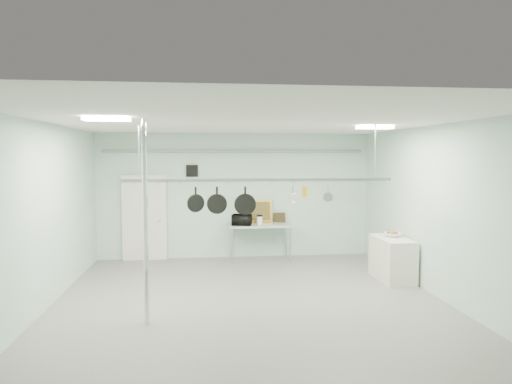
{
  "coord_description": "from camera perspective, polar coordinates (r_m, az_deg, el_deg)",
  "views": [
    {
      "loc": [
        -0.79,
        -7.72,
        2.62
      ],
      "look_at": [
        0.2,
        1.0,
        1.93
      ],
      "focal_mm": 32.0,
      "sensor_mm": 36.0,
      "label": 1
    }
  ],
  "objects": [
    {
      "name": "fruit_cluster",
      "position": [
        10.21,
        16.7,
        -4.91
      ],
      "size": [
        0.24,
        0.24,
        0.09
      ],
      "primitive_type": null,
      "color": "#9C260E",
      "rests_on": "fruit_bowl"
    },
    {
      "name": "skillet_left",
      "position": [
        8.05,
        -7.54,
        -0.91
      ],
      "size": [
        0.32,
        0.17,
        0.44
      ],
      "primitive_type": null,
      "rotation": [
        0.0,
        0.0,
        0.36
      ],
      "color": "black",
      "rests_on": "pot_rack"
    },
    {
      "name": "saucepan",
      "position": [
        8.35,
        8.99,
        -0.27
      ],
      "size": [
        0.18,
        0.13,
        0.3
      ],
      "primitive_type": null,
      "rotation": [
        0.0,
        0.0,
        0.15
      ],
      "color": "silver",
      "rests_on": "pot_rack"
    },
    {
      "name": "microwave",
      "position": [
        11.38,
        -1.77,
        -3.5
      ],
      "size": [
        0.54,
        0.43,
        0.27
      ],
      "primitive_type": "imported",
      "rotation": [
        0.0,
        0.0,
        2.9
      ],
      "color": "black",
      "rests_on": "prep_table"
    },
    {
      "name": "pot_rack",
      "position": [
        8.09,
        0.56,
        1.73
      ],
      "size": [
        4.8,
        0.06,
        1.0
      ],
      "color": "#B7B7BC",
      "rests_on": "ceiling"
    },
    {
      "name": "right_wall",
      "position": [
        8.88,
        22.4,
        -2.43
      ],
      "size": [
        0.02,
        8.0,
        3.2
      ],
      "primitive_type": "cube",
      "color": "silver",
      "rests_on": "floor"
    },
    {
      "name": "light_panel_left",
      "position": [
        7.08,
        -18.16,
        8.66
      ],
      "size": [
        0.65,
        0.3,
        0.05
      ],
      "primitive_type": "cube",
      "color": "white",
      "rests_on": "ceiling"
    },
    {
      "name": "chrome_pole",
      "position": [
        7.25,
        -13.65,
        -3.71
      ],
      "size": [
        0.08,
        0.08,
        3.2
      ],
      "primitive_type": "cylinder",
      "color": "silver",
      "rests_on": "floor"
    },
    {
      "name": "prep_table",
      "position": [
        11.54,
        0.52,
        -4.42
      ],
      "size": [
        1.6,
        0.7,
        0.91
      ],
      "color": "#9EBAA8",
      "rests_on": "floor"
    },
    {
      "name": "floor",
      "position": [
        8.19,
        -0.62,
        -14.16
      ],
      "size": [
        8.0,
        8.0,
        0.0
      ],
      "primitive_type": "plane",
      "color": "gray",
      "rests_on": "ground"
    },
    {
      "name": "fruit_bowl",
      "position": [
        10.22,
        16.69,
        -5.13
      ],
      "size": [
        0.44,
        0.44,
        0.09
      ],
      "primitive_type": "imported",
      "rotation": [
        0.0,
        0.0,
        -0.28
      ],
      "color": "white",
      "rests_on": "side_cabinet"
    },
    {
      "name": "light_panel_right",
      "position": [
        8.92,
        14.62,
        7.82
      ],
      "size": [
        0.65,
        0.3,
        0.05
      ],
      "primitive_type": "cube",
      "color": "white",
      "rests_on": "ceiling"
    },
    {
      "name": "wall_vent",
      "position": [
        11.7,
        -8.0,
        2.64
      ],
      "size": [
        0.3,
        0.04,
        0.3
      ],
      "primitive_type": "cube",
      "color": "black",
      "rests_on": "back_wall"
    },
    {
      "name": "door",
      "position": [
        11.86,
        -13.76,
        -3.24
      ],
      "size": [
        1.1,
        0.1,
        2.2
      ],
      "primitive_type": "cube",
      "color": "silver",
      "rests_on": "floor"
    },
    {
      "name": "back_wall",
      "position": [
        11.78,
        -2.61,
        -0.48
      ],
      "size": [
        7.0,
        0.02,
        3.2
      ],
      "primitive_type": "cube",
      "color": "silver",
      "rests_on": "floor"
    },
    {
      "name": "whisk",
      "position": [
        8.2,
        4.65,
        -0.49
      ],
      "size": [
        0.23,
        0.23,
        0.35
      ],
      "primitive_type": null,
      "rotation": [
        0.0,
        0.0,
        0.29
      ],
      "color": "#ABABB0",
      "rests_on": "pot_rack"
    },
    {
      "name": "coffee_canister",
      "position": [
        11.48,
        0.44,
        -3.57
      ],
      "size": [
        0.14,
        0.14,
        0.21
      ],
      "primitive_type": "cylinder",
      "rotation": [
        0.0,
        0.0,
        -0.01
      ],
      "color": "white",
      "rests_on": "prep_table"
    },
    {
      "name": "skillet_right",
      "position": [
        8.09,
        -1.36,
        -1.14
      ],
      "size": [
        0.38,
        0.08,
        0.52
      ],
      "primitive_type": null,
      "rotation": [
        0.0,
        0.0,
        -0.05
      ],
      "color": "black",
      "rests_on": "pot_rack"
    },
    {
      "name": "painting_small",
      "position": [
        11.88,
        2.96,
        -3.2
      ],
      "size": [
        0.3,
        0.1,
        0.25
      ],
      "primitive_type": "cube",
      "rotation": [
        -0.17,
        0.0,
        -0.06
      ],
      "color": "#2E2210",
      "rests_on": "prep_table"
    },
    {
      "name": "ceiling",
      "position": [
        7.78,
        -0.64,
        8.7
      ],
      "size": [
        7.0,
        8.0,
        0.02
      ],
      "primitive_type": "cube",
      "color": "silver",
      "rests_on": "back_wall"
    },
    {
      "name": "grater",
      "position": [
        8.24,
        6.11,
        0.02
      ],
      "size": [
        0.09,
        0.05,
        0.21
      ],
      "primitive_type": null,
      "rotation": [
        0.0,
        0.0,
        0.36
      ],
      "color": "gold",
      "rests_on": "pot_rack"
    },
    {
      "name": "painting_large",
      "position": [
        11.78,
        0.15,
        -2.45
      ],
      "size": [
        0.78,
        0.16,
        0.58
      ],
      "primitive_type": "cube",
      "rotation": [
        -0.14,
        0.0,
        0.04
      ],
      "color": "gold",
      "rests_on": "prep_table"
    },
    {
      "name": "side_cabinet",
      "position": [
        10.17,
        16.66,
        -8.02
      ],
      "size": [
        0.6,
        1.2,
        0.9
      ],
      "primitive_type": "cube",
      "color": "silver",
      "rests_on": "floor"
    },
    {
      "name": "conduit_pipe",
      "position": [
        11.64,
        -2.6,
        5.13
      ],
      "size": [
        6.6,
        0.07,
        0.07
      ],
      "primitive_type": "cylinder",
      "rotation": [
        0.0,
        1.57,
        0.0
      ],
      "color": "gray",
      "rests_on": "back_wall"
    },
    {
      "name": "skillet_mid",
      "position": [
        8.06,
        -4.9,
        -1.01
      ],
      "size": [
        0.35,
        0.07,
        0.47
      ],
      "primitive_type": null,
      "rotation": [
        0.0,
        0.0,
        -0.04
      ],
      "color": "black",
      "rests_on": "pot_rack"
    }
  ]
}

